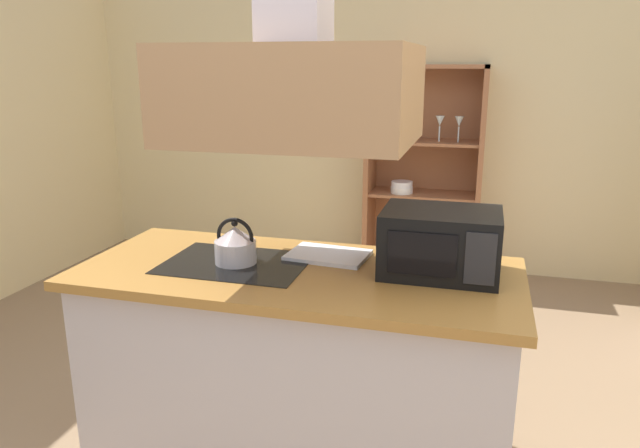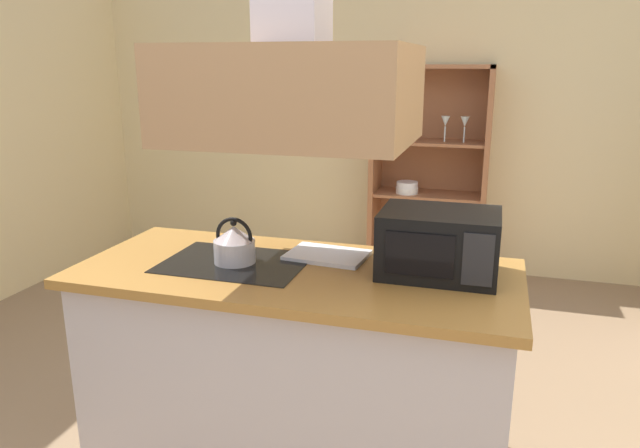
{
  "view_description": "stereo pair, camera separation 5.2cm",
  "coord_description": "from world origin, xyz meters",
  "px_view_note": "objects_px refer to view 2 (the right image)",
  "views": [
    {
      "loc": [
        0.47,
        -2.03,
        1.72
      ],
      "look_at": [
        -0.23,
        0.51,
        1.0
      ],
      "focal_mm": 33.23,
      "sensor_mm": 36.0,
      "label": 1
    },
    {
      "loc": [
        0.52,
        -2.01,
        1.72
      ],
      "look_at": [
        -0.23,
        0.51,
        1.0
      ],
      "focal_mm": 33.23,
      "sensor_mm": 36.0,
      "label": 2
    }
  ],
  "objects_px": {
    "kettle": "(234,244)",
    "cutting_board": "(327,255)",
    "dish_cabinet": "(429,185)",
    "microwave": "(439,243)"
  },
  "relations": [
    {
      "from": "dish_cabinet",
      "to": "cutting_board",
      "type": "height_order",
      "value": "dish_cabinet"
    },
    {
      "from": "kettle",
      "to": "cutting_board",
      "type": "bearing_deg",
      "value": 27.41
    },
    {
      "from": "dish_cabinet",
      "to": "microwave",
      "type": "relative_size",
      "value": 3.71
    },
    {
      "from": "dish_cabinet",
      "to": "microwave",
      "type": "distance_m",
      "value": 2.55
    },
    {
      "from": "cutting_board",
      "to": "microwave",
      "type": "height_order",
      "value": "microwave"
    },
    {
      "from": "dish_cabinet",
      "to": "microwave",
      "type": "bearing_deg",
      "value": -82.84
    },
    {
      "from": "cutting_board",
      "to": "kettle",
      "type": "bearing_deg",
      "value": -152.59
    },
    {
      "from": "kettle",
      "to": "microwave",
      "type": "relative_size",
      "value": 0.43
    },
    {
      "from": "cutting_board",
      "to": "microwave",
      "type": "relative_size",
      "value": 0.74
    },
    {
      "from": "kettle",
      "to": "cutting_board",
      "type": "height_order",
      "value": "kettle"
    }
  ]
}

